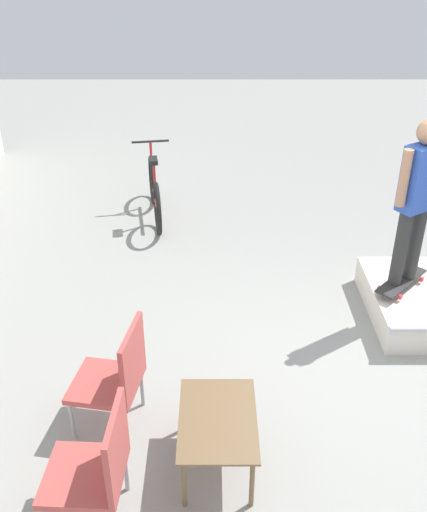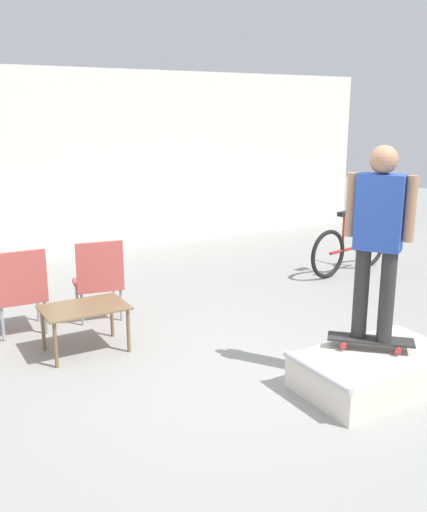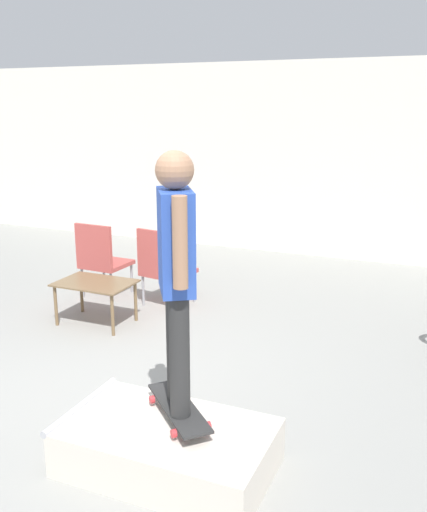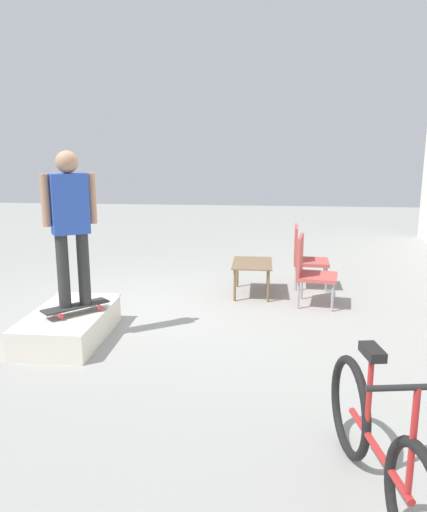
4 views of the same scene
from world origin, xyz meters
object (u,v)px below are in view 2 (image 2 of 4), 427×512
object	(u,v)px
bicycle	(350,247)
skate_ramp_box	(375,370)
person_skater	(379,229)
patio_chair_left	(20,289)
patio_chair_right	(99,277)
skateboard_on_ramp	(371,340)
coffee_table	(84,312)

from	to	relation	value
bicycle	skate_ramp_box	bearing A→B (deg)	-139.03
person_skater	patio_chair_left	distance (m)	3.72
patio_chair_right	bicycle	xyz separation A→B (m)	(3.89, 0.06, -0.13)
person_skater	bicycle	world-z (taller)	person_skater
patio_chair_right	bicycle	distance (m)	3.89
bicycle	person_skater	bearing A→B (deg)	-139.76
skate_ramp_box	skateboard_on_ramp	bearing A→B (deg)	74.19
person_skater	coffee_table	world-z (taller)	person_skater
skateboard_on_ramp	coffee_table	distance (m)	2.74
skateboard_on_ramp	person_skater	size ratio (longest dim) A/B	0.40
patio_chair_right	bicycle	size ratio (longest dim) A/B	0.56
person_skater	coffee_table	xyz separation A→B (m)	(-1.97, 1.90, -0.98)
coffee_table	patio_chair_right	xyz separation A→B (m)	(0.42, 0.79, 0.10)
skate_ramp_box	patio_chair_left	xyz separation A→B (m)	(-2.39, 2.79, 0.35)
skateboard_on_ramp	skate_ramp_box	bearing A→B (deg)	-62.06
coffee_table	skateboard_on_ramp	bearing A→B (deg)	-43.96
coffee_table	patio_chair_right	distance (m)	0.90
patio_chair_right	bicycle	bearing A→B (deg)	-169.50
skate_ramp_box	skateboard_on_ramp	size ratio (longest dim) A/B	2.05
coffee_table	skate_ramp_box	bearing A→B (deg)	-46.02
patio_chair_left	skate_ramp_box	bearing A→B (deg)	133.41
coffee_table	bicycle	size ratio (longest dim) A/B	0.48
skate_ramp_box	coffee_table	world-z (taller)	coffee_table
coffee_table	person_skater	bearing A→B (deg)	-43.96
skateboard_on_ramp	person_skater	distance (m)	1.00
skateboard_on_ramp	coffee_table	world-z (taller)	coffee_table
patio_chair_right	patio_chair_left	bearing A→B (deg)	9.74
skate_ramp_box	patio_chair_right	distance (m)	3.20
bicycle	coffee_table	bearing A→B (deg)	-178.21
coffee_table	patio_chair_left	xyz separation A→B (m)	(-0.44, 0.78, 0.10)
person_skater	patio_chair_left	world-z (taller)	person_skater
bicycle	patio_chair_left	bearing A→B (deg)	171.45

